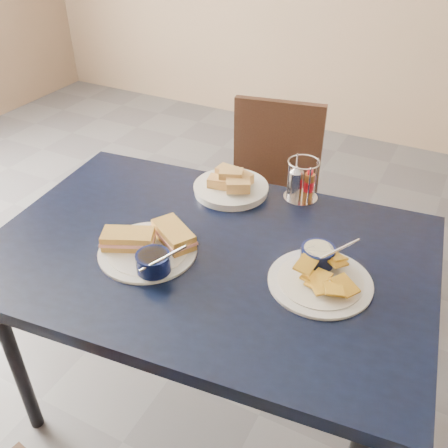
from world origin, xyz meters
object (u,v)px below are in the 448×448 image
at_px(dining_table, 208,267).
at_px(condiment_caddy, 301,182).
at_px(bread_basket, 231,185).
at_px(plantain_plate, 320,271).
at_px(chair_far, 275,185).
at_px(sandwich_plate, 150,246).

bearing_deg(dining_table, condiment_caddy, 70.69).
height_order(bread_basket, condiment_caddy, condiment_caddy).
xyz_separation_m(dining_table, bread_basket, (-0.08, 0.30, 0.09)).
distance_m(plantain_plate, bread_basket, 0.48).
distance_m(dining_table, plantain_plate, 0.33).
xyz_separation_m(chair_far, plantain_plate, (0.45, -0.82, 0.29)).
xyz_separation_m(chair_far, bread_basket, (0.05, -0.54, 0.30)).
relative_size(bread_basket, condiment_caddy, 1.77).
bearing_deg(plantain_plate, condiment_caddy, 117.83).
distance_m(sandwich_plate, condiment_caddy, 0.53).
distance_m(dining_table, chair_far, 0.88).
relative_size(dining_table, chair_far, 1.57).
bearing_deg(chair_far, dining_table, -80.98).
height_order(dining_table, condiment_caddy, condiment_caddy).
xyz_separation_m(chair_far, condiment_caddy, (0.27, -0.47, 0.33)).
bearing_deg(dining_table, sandwich_plate, -145.68).
relative_size(dining_table, plantain_plate, 4.88).
bearing_deg(condiment_caddy, sandwich_plate, -119.42).
height_order(dining_table, bread_basket, bread_basket).
xyz_separation_m(sandwich_plate, condiment_caddy, (0.26, 0.46, 0.03)).
bearing_deg(bread_basket, dining_table, -75.23).
height_order(chair_far, condiment_caddy, condiment_caddy).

